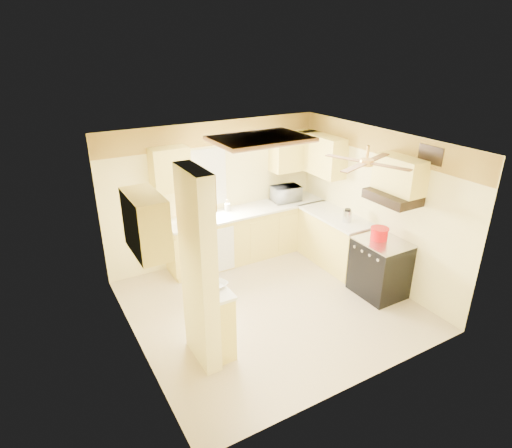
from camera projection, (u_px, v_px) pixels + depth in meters
floor at (270, 305)px, 6.56m from camera, size 4.00×4.00×0.00m
ceiling at (273, 144)px, 5.56m from camera, size 4.00×4.00×0.00m
wall_back at (215, 193)px, 7.57m from camera, size 4.00×0.00×4.00m
wall_front at (366, 295)px, 4.55m from camera, size 4.00×0.00×4.00m
wall_left at (131, 265)px, 5.14m from camera, size 0.00×3.80×3.80m
wall_right at (376, 206)px, 6.97m from camera, size 0.00×3.80×3.80m
wallpaper_border at (213, 134)px, 7.14m from camera, size 4.00×0.02×0.40m
partition_column at (199, 271)px, 5.00m from camera, size 0.20×0.70×2.50m
partition_ledge at (218, 322)px, 5.42m from camera, size 0.25×0.55×0.90m
ledge_top at (217, 290)px, 5.24m from camera, size 0.28×0.58×0.04m
lower_cabinets_back at (248, 234)px, 7.88m from camera, size 3.00×0.60×0.90m
lower_cabinets_right at (334, 240)px, 7.63m from camera, size 0.60×1.40×0.90m
countertop_back at (248, 210)px, 7.68m from camera, size 3.04×0.64×0.04m
countertop_right at (336, 216)px, 7.44m from camera, size 0.64×1.44×0.04m
dishwasher_panel at (219, 251)px, 7.30m from camera, size 0.58×0.02×0.80m
window at (202, 179)px, 7.33m from camera, size 0.92×0.02×1.02m
upper_cab_back_left at (170, 169)px, 6.80m from camera, size 0.60×0.35×0.70m
upper_cab_back_right at (294, 151)px, 7.90m from camera, size 0.90×0.35×0.70m
upper_cab_right at (322, 155)px, 7.65m from camera, size 0.35×1.00×0.70m
upper_cab_left_wall at (146, 224)px, 4.79m from camera, size 0.35×0.75×0.70m
upper_cab_over_stove at (400, 175)px, 6.18m from camera, size 0.35×0.76×0.52m
stove at (380, 268)px, 6.70m from camera, size 0.68×0.77×0.92m
range_hood at (392, 197)px, 6.27m from camera, size 0.50×0.76×0.14m
poster_menu at (205, 223)px, 4.82m from camera, size 0.02×0.42×0.57m
poster_nashville at (208, 273)px, 5.07m from camera, size 0.02×0.42×0.57m
ceiling_light_panel at (260, 139)px, 6.02m from camera, size 1.35×0.95×0.06m
ceiling_fan at (367, 162)px, 5.55m from camera, size 1.15×1.15×0.26m
vent_grate at (431, 155)px, 5.83m from camera, size 0.02×0.40×0.25m
microwave at (286, 194)px, 8.04m from camera, size 0.55×0.40×0.29m
bowl at (219, 285)px, 5.27m from camera, size 0.28×0.28×0.05m
dutch_oven at (379, 233)px, 6.56m from camera, size 0.28×0.28×0.19m
kettle at (347, 216)px, 7.13m from camera, size 0.15×0.15×0.23m
dish_rack at (191, 218)px, 7.14m from camera, size 0.36×0.27×0.20m
utensil_crock at (227, 207)px, 7.60m from camera, size 0.10×0.10×0.21m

